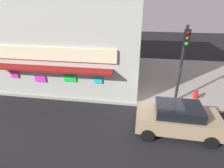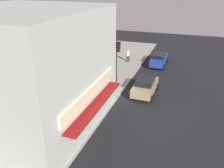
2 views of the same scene
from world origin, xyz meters
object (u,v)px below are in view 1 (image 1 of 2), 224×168
traffic_light (183,56)px  trash_can (40,79)px  fire_hydrant (196,94)px  parked_car_tan (177,118)px

traffic_light → trash_can: bearing=172.9°
fire_hydrant → trash_can: size_ratio=1.01×
fire_hydrant → trash_can: (-11.77, 0.79, 0.01)m
traffic_light → parked_car_tan: bearing=-98.9°
trash_can → parked_car_tan: 10.84m
fire_hydrant → traffic_light: bearing=-160.0°
trash_can → parked_car_tan: bearing=-23.5°
traffic_light → parked_car_tan: size_ratio=1.18×
traffic_light → parked_car_tan: traffic_light is taller
traffic_light → parked_car_tan: (-0.47, -3.03, -2.45)m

